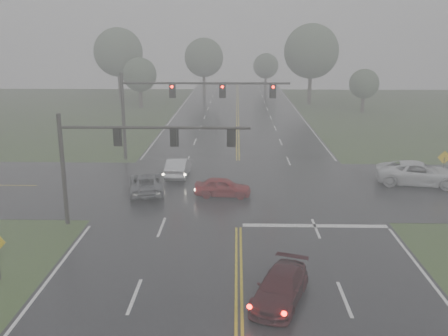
{
  "coord_description": "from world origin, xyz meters",
  "views": [
    {
      "loc": [
        -0.15,
        -13.19,
        10.93
      ],
      "look_at": [
        -0.89,
        16.0,
        3.09
      ],
      "focal_mm": 40.0,
      "sensor_mm": 36.0,
      "label": 1
    }
  ],
  "objects_px": {
    "sedan_maroon": "(280,301)",
    "signal_gantry_near": "(119,148)",
    "sedan_red": "(223,196)",
    "pickup_white": "(417,185)",
    "car_grey": "(147,193)",
    "sedan_silver": "(178,176)",
    "signal_gantry_far": "(175,99)"
  },
  "relations": [
    {
      "from": "sedan_maroon",
      "to": "signal_gantry_near",
      "type": "bearing_deg",
      "value": 154.32
    },
    {
      "from": "sedan_maroon",
      "to": "car_grey",
      "type": "relative_size",
      "value": 0.88
    },
    {
      "from": "signal_gantry_near",
      "to": "sedan_silver",
      "type": "bearing_deg",
      "value": 78.42
    },
    {
      "from": "sedan_maroon",
      "to": "pickup_white",
      "type": "distance_m",
      "value": 20.89
    },
    {
      "from": "sedan_maroon",
      "to": "sedan_silver",
      "type": "xyz_separation_m",
      "value": [
        -6.49,
        19.08,
        0.0
      ]
    },
    {
      "from": "sedan_red",
      "to": "signal_gantry_near",
      "type": "height_order",
      "value": "signal_gantry_near"
    },
    {
      "from": "sedan_silver",
      "to": "pickup_white",
      "type": "bearing_deg",
      "value": 176.09
    },
    {
      "from": "sedan_maroon",
      "to": "car_grey",
      "type": "bearing_deg",
      "value": 138.78
    },
    {
      "from": "sedan_red",
      "to": "sedan_silver",
      "type": "xyz_separation_m",
      "value": [
        -3.68,
        5.02,
        0.0
      ]
    },
    {
      "from": "pickup_white",
      "to": "signal_gantry_far",
      "type": "distance_m",
      "value": 21.18
    },
    {
      "from": "car_grey",
      "to": "signal_gantry_far",
      "type": "xyz_separation_m",
      "value": [
        0.97,
        9.93,
        5.46
      ]
    },
    {
      "from": "sedan_silver",
      "to": "signal_gantry_near",
      "type": "height_order",
      "value": "signal_gantry_near"
    },
    {
      "from": "sedan_red",
      "to": "car_grey",
      "type": "bearing_deg",
      "value": 86.43
    },
    {
      "from": "sedan_silver",
      "to": "car_grey",
      "type": "height_order",
      "value": "sedan_silver"
    },
    {
      "from": "pickup_white",
      "to": "sedan_maroon",
      "type": "bearing_deg",
      "value": 156.61
    },
    {
      "from": "car_grey",
      "to": "signal_gantry_near",
      "type": "distance_m",
      "value": 7.65
    },
    {
      "from": "sedan_red",
      "to": "pickup_white",
      "type": "relative_size",
      "value": 0.64
    },
    {
      "from": "sedan_silver",
      "to": "signal_gantry_far",
      "type": "height_order",
      "value": "signal_gantry_far"
    },
    {
      "from": "car_grey",
      "to": "signal_gantry_far",
      "type": "relative_size",
      "value": 0.34
    },
    {
      "from": "sedan_maroon",
      "to": "car_grey",
      "type": "xyz_separation_m",
      "value": [
        -8.27,
        14.77,
        0.0
      ]
    },
    {
      "from": "sedan_maroon",
      "to": "signal_gantry_far",
      "type": "height_order",
      "value": "signal_gantry_far"
    },
    {
      "from": "pickup_white",
      "to": "signal_gantry_far",
      "type": "relative_size",
      "value": 0.42
    },
    {
      "from": "sedan_maroon",
      "to": "signal_gantry_far",
      "type": "xyz_separation_m",
      "value": [
        -7.3,
        24.71,
        5.46
      ]
    },
    {
      "from": "sedan_red",
      "to": "signal_gantry_near",
      "type": "distance_m",
      "value": 9.17
    },
    {
      "from": "sedan_red",
      "to": "car_grey",
      "type": "relative_size",
      "value": 0.79
    },
    {
      "from": "sedan_maroon",
      "to": "signal_gantry_near",
      "type": "distance_m",
      "value": 13.08
    },
    {
      "from": "sedan_red",
      "to": "pickup_white",
      "type": "height_order",
      "value": "pickup_white"
    },
    {
      "from": "sedan_red",
      "to": "car_grey",
      "type": "distance_m",
      "value": 5.51
    },
    {
      "from": "sedan_red",
      "to": "pickup_white",
      "type": "xyz_separation_m",
      "value": [
        14.58,
        3.2,
        0.0
      ]
    },
    {
      "from": "sedan_silver",
      "to": "signal_gantry_near",
      "type": "relative_size",
      "value": 0.41
    },
    {
      "from": "signal_gantry_far",
      "to": "sedan_red",
      "type": "bearing_deg",
      "value": -67.14
    },
    {
      "from": "sedan_red",
      "to": "pickup_white",
      "type": "bearing_deg",
      "value": -73.81
    }
  ]
}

